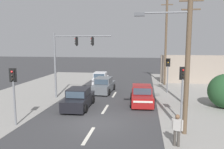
{
  "coord_description": "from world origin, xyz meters",
  "views": [
    {
      "loc": [
        2.99,
        -13.09,
        4.96
      ],
      "look_at": [
        0.38,
        4.0,
        2.58
      ],
      "focal_mm": 35.0,
      "sensor_mm": 36.0,
      "label": 1
    }
  ],
  "objects_px": {
    "sedan_receding_far": "(142,96)",
    "utility_pole_background_right": "(166,39)",
    "pedestal_signal_right_kerb": "(182,85)",
    "pedestal_signal_far_median": "(168,70)",
    "traffic_signal_mast": "(69,53)",
    "pedestal_signal_left_kerb": "(14,87)",
    "sedan_oncoming_mid": "(79,99)",
    "hatchback_oncoming_near": "(101,79)",
    "sedan_kerbside_parked": "(104,86)",
    "pedestrian_at_kerb": "(177,128)",
    "utility_pole_foreground_right": "(186,44)",
    "utility_pole_midground_right": "(189,49)"
  },
  "relations": [
    {
      "from": "pedestal_signal_left_kerb",
      "to": "pedestal_signal_far_median",
      "type": "relative_size",
      "value": 1.0
    },
    {
      "from": "utility_pole_foreground_right",
      "to": "pedestrian_at_kerb",
      "type": "height_order",
      "value": "utility_pole_foreground_right"
    },
    {
      "from": "utility_pole_background_right",
      "to": "traffic_signal_mast",
      "type": "height_order",
      "value": "utility_pole_background_right"
    },
    {
      "from": "pedestal_signal_right_kerb",
      "to": "hatchback_oncoming_near",
      "type": "xyz_separation_m",
      "value": [
        -7.91,
        12.33,
        -1.71
      ]
    },
    {
      "from": "sedan_kerbside_parked",
      "to": "sedan_receding_far",
      "type": "xyz_separation_m",
      "value": [
        4.02,
        -3.93,
        0.0
      ]
    },
    {
      "from": "pedestal_signal_left_kerb",
      "to": "sedan_oncoming_mid",
      "type": "relative_size",
      "value": 0.83
    },
    {
      "from": "pedestal_signal_far_median",
      "to": "sedan_oncoming_mid",
      "type": "distance_m",
      "value": 10.03
    },
    {
      "from": "traffic_signal_mast",
      "to": "sedan_receding_far",
      "type": "height_order",
      "value": "traffic_signal_mast"
    },
    {
      "from": "traffic_signal_mast",
      "to": "sedan_kerbside_parked",
      "type": "relative_size",
      "value": 1.39
    },
    {
      "from": "pedestrian_at_kerb",
      "to": "pedestal_signal_right_kerb",
      "type": "bearing_deg",
      "value": 78.16
    },
    {
      "from": "sedan_oncoming_mid",
      "to": "utility_pole_foreground_right",
      "type": "bearing_deg",
      "value": -29.48
    },
    {
      "from": "utility_pole_midground_right",
      "to": "pedestal_signal_far_median",
      "type": "distance_m",
      "value": 5.38
    },
    {
      "from": "utility_pole_background_right",
      "to": "pedestal_signal_right_kerb",
      "type": "bearing_deg",
      "value": -90.13
    },
    {
      "from": "utility_pole_background_right",
      "to": "hatchback_oncoming_near",
      "type": "xyz_separation_m",
      "value": [
        -7.94,
        -0.78,
        -4.91
      ]
    },
    {
      "from": "sedan_kerbside_parked",
      "to": "sedan_receding_far",
      "type": "bearing_deg",
      "value": -44.35
    },
    {
      "from": "utility_pole_background_right",
      "to": "pedestrian_at_kerb",
      "type": "height_order",
      "value": "utility_pole_background_right"
    },
    {
      "from": "utility_pole_midground_right",
      "to": "sedan_receding_far",
      "type": "height_order",
      "value": "utility_pole_midground_right"
    },
    {
      "from": "traffic_signal_mast",
      "to": "sedan_oncoming_mid",
      "type": "relative_size",
      "value": 1.4
    },
    {
      "from": "utility_pole_foreground_right",
      "to": "sedan_oncoming_mid",
      "type": "relative_size",
      "value": 2.14
    },
    {
      "from": "pedestal_signal_right_kerb",
      "to": "sedan_receding_far",
      "type": "relative_size",
      "value": 0.82
    },
    {
      "from": "utility_pole_background_right",
      "to": "pedestal_signal_left_kerb",
      "type": "distance_m",
      "value": 18.86
    },
    {
      "from": "utility_pole_midground_right",
      "to": "pedestal_signal_left_kerb",
      "type": "height_order",
      "value": "utility_pole_midground_right"
    },
    {
      "from": "pedestal_signal_left_kerb",
      "to": "pedestal_signal_far_median",
      "type": "bearing_deg",
      "value": 47.02
    },
    {
      "from": "sedan_receding_far",
      "to": "utility_pole_background_right",
      "type": "bearing_deg",
      "value": 74.07
    },
    {
      "from": "hatchback_oncoming_near",
      "to": "utility_pole_midground_right",
      "type": "bearing_deg",
      "value": -44.24
    },
    {
      "from": "pedestrian_at_kerb",
      "to": "utility_pole_foreground_right",
      "type": "bearing_deg",
      "value": 73.06
    },
    {
      "from": "hatchback_oncoming_near",
      "to": "sedan_oncoming_mid",
      "type": "relative_size",
      "value": 0.86
    },
    {
      "from": "pedestal_signal_left_kerb",
      "to": "pedestrian_at_kerb",
      "type": "bearing_deg",
      "value": -8.48
    },
    {
      "from": "utility_pole_midground_right",
      "to": "pedestrian_at_kerb",
      "type": "distance_m",
      "value": 8.5
    },
    {
      "from": "hatchback_oncoming_near",
      "to": "sedan_oncoming_mid",
      "type": "bearing_deg",
      "value": -87.87
    },
    {
      "from": "utility_pole_midground_right",
      "to": "sedan_receding_far",
      "type": "bearing_deg",
      "value": 177.18
    },
    {
      "from": "utility_pole_midground_right",
      "to": "pedestal_signal_far_median",
      "type": "bearing_deg",
      "value": 102.77
    },
    {
      "from": "pedestal_signal_left_kerb",
      "to": "sedan_receding_far",
      "type": "relative_size",
      "value": 0.82
    },
    {
      "from": "pedestal_signal_left_kerb",
      "to": "sedan_oncoming_mid",
      "type": "distance_m",
      "value": 5.38
    },
    {
      "from": "utility_pole_foreground_right",
      "to": "pedestal_signal_right_kerb",
      "type": "relative_size",
      "value": 2.59
    },
    {
      "from": "hatchback_oncoming_near",
      "to": "sedan_receding_far",
      "type": "height_order",
      "value": "sedan_receding_far"
    },
    {
      "from": "pedestal_signal_right_kerb",
      "to": "utility_pole_midground_right",
      "type": "bearing_deg",
      "value": 74.79
    },
    {
      "from": "sedan_kerbside_parked",
      "to": "sedan_oncoming_mid",
      "type": "height_order",
      "value": "same"
    },
    {
      "from": "pedestal_signal_right_kerb",
      "to": "pedestal_signal_far_median",
      "type": "distance_m",
      "value": 8.47
    },
    {
      "from": "pedestal_signal_far_median",
      "to": "utility_pole_background_right",
      "type": "bearing_deg",
      "value": 88.5
    },
    {
      "from": "utility_pole_midground_right",
      "to": "utility_pole_background_right",
      "type": "height_order",
      "value": "utility_pole_background_right"
    },
    {
      "from": "utility_pole_midground_right",
      "to": "pedestal_signal_left_kerb",
      "type": "xyz_separation_m",
      "value": [
        -11.2,
        -6.05,
        -2.18
      ]
    },
    {
      "from": "utility_pole_midground_right",
      "to": "traffic_signal_mast",
      "type": "bearing_deg",
      "value": 173.54
    },
    {
      "from": "sedan_receding_far",
      "to": "pedestrian_at_kerb",
      "type": "height_order",
      "value": "pedestrian_at_kerb"
    },
    {
      "from": "sedan_oncoming_mid",
      "to": "sedan_receding_far",
      "type": "distance_m",
      "value": 5.25
    },
    {
      "from": "pedestal_signal_left_kerb",
      "to": "sedan_kerbside_parked",
      "type": "bearing_deg",
      "value": 70.66
    },
    {
      "from": "hatchback_oncoming_near",
      "to": "pedestal_signal_right_kerb",
      "type": "bearing_deg",
      "value": -57.34
    },
    {
      "from": "utility_pole_foreground_right",
      "to": "hatchback_oncoming_near",
      "type": "height_order",
      "value": "utility_pole_foreground_right"
    },
    {
      "from": "utility_pole_foreground_right",
      "to": "traffic_signal_mast",
      "type": "distance_m",
      "value": 11.43
    },
    {
      "from": "utility_pole_foreground_right",
      "to": "utility_pole_background_right",
      "type": "bearing_deg",
      "value": 88.8
    }
  ]
}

